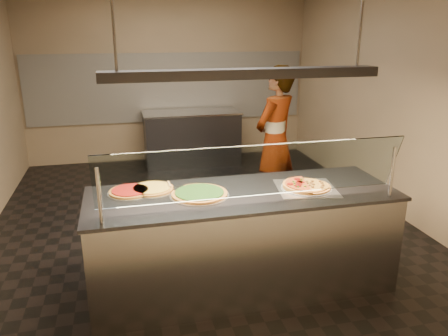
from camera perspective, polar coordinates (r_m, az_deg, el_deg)
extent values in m
cube|color=black|center=(5.45, -2.87, -7.30)|extent=(5.00, 6.00, 0.02)
cube|color=tan|center=(7.96, -7.21, 11.86)|extent=(5.00, 0.02, 3.00)
cube|color=tan|center=(2.21, 11.46, -3.78)|extent=(5.00, 0.02, 3.00)
cube|color=tan|center=(5.99, 21.50, 8.88)|extent=(0.02, 6.00, 3.00)
cube|color=silver|center=(7.96, -7.13, 10.40)|extent=(4.90, 0.02, 1.20)
cube|color=#B7B7BC|center=(4.03, 2.38, -9.55)|extent=(2.67, 0.90, 0.90)
cube|color=#39393F|center=(3.84, 2.47, -3.37)|extent=(2.71, 0.94, 0.03)
cylinder|color=#B7B7BC|center=(3.25, -15.97, -3.61)|extent=(0.03, 0.03, 0.44)
cylinder|color=#B7B7BC|center=(3.92, 21.12, -0.51)|extent=(0.03, 0.03, 0.44)
cube|color=white|center=(3.43, 4.10, -0.43)|extent=(2.47, 0.18, 0.47)
cube|color=silver|center=(3.98, 10.67, -2.59)|extent=(0.59, 0.59, 0.01)
cylinder|color=silver|center=(3.98, 10.68, -2.50)|extent=(0.45, 0.45, 0.01)
cylinder|color=#570A05|center=(4.05, 9.52, -1.38)|extent=(0.06, 0.06, 0.01)
cylinder|color=#570A05|center=(3.99, 9.81, -1.67)|extent=(0.06, 0.06, 0.01)
cylinder|color=#570A05|center=(3.98, 10.04, -1.76)|extent=(0.06, 0.06, 0.01)
cylinder|color=#570A05|center=(3.96, 9.72, -1.83)|extent=(0.06, 0.06, 0.01)
cylinder|color=#570A05|center=(3.91, 8.61, -2.03)|extent=(0.06, 0.06, 0.01)
cylinder|color=#570A05|center=(3.92, 9.74, -2.06)|extent=(0.06, 0.06, 0.01)
cylinder|color=#570A05|center=(3.87, 9.57, -2.28)|extent=(0.06, 0.06, 0.01)
cube|color=#19590F|center=(4.05, 10.05, -1.38)|extent=(0.02, 0.02, 0.01)
cube|color=#19590F|center=(4.00, 10.11, -1.62)|extent=(0.01, 0.02, 0.01)
cube|color=#19590F|center=(3.97, 9.02, -1.70)|extent=(0.02, 0.02, 0.01)
cube|color=#19590F|center=(3.93, 9.17, -1.91)|extent=(0.02, 0.02, 0.01)
cube|color=#19590F|center=(3.89, 9.21, -2.16)|extent=(0.02, 0.01, 0.01)
cube|color=#19590F|center=(3.85, 9.61, -2.38)|extent=(0.02, 0.02, 0.01)
cube|color=#19590F|center=(3.87, 10.53, -2.30)|extent=(0.02, 0.02, 0.01)
sphere|color=#513014|center=(3.92, 11.49, -2.45)|extent=(0.03, 0.03, 0.03)
sphere|color=#513014|center=(3.95, 11.12, -2.24)|extent=(0.03, 0.03, 0.03)
sphere|color=#513014|center=(3.93, 12.64, -2.48)|extent=(0.03, 0.03, 0.03)
sphere|color=#513014|center=(3.98, 12.78, -2.24)|extent=(0.03, 0.03, 0.03)
sphere|color=#513014|center=(3.98, 11.54, -2.11)|extent=(0.03, 0.03, 0.03)
sphere|color=#513014|center=(4.04, 12.64, -1.92)|extent=(0.03, 0.03, 0.03)
sphere|color=#513014|center=(4.07, 12.42, -1.73)|extent=(0.03, 0.03, 0.03)
sphere|color=#513014|center=(4.02, 11.29, -1.92)|extent=(0.03, 0.03, 0.03)
sphere|color=#513014|center=(4.06, 11.44, -1.71)|extent=(0.03, 0.03, 0.03)
sphere|color=#513014|center=(4.01, 10.83, -1.95)|extent=(0.03, 0.03, 0.03)
sphere|color=#513014|center=(4.04, 10.74, -1.76)|extent=(0.03, 0.03, 0.03)
sphere|color=#513014|center=(4.11, 10.19, -1.40)|extent=(0.03, 0.03, 0.03)
cylinder|color=silver|center=(3.77, -3.24, -3.52)|extent=(0.51, 0.51, 0.01)
cylinder|color=#9E6228|center=(3.76, -3.24, -3.33)|extent=(0.48, 0.48, 0.02)
cylinder|color=black|center=(3.76, -3.25, -3.13)|extent=(0.42, 0.42, 0.01)
cylinder|color=silver|center=(3.93, -9.38, -2.81)|extent=(0.41, 0.41, 0.01)
cylinder|color=#9E6228|center=(3.93, -9.39, -2.66)|extent=(0.38, 0.38, 0.02)
cylinder|color=#E4C250|center=(3.92, -9.40, -2.48)|extent=(0.33, 0.33, 0.01)
cylinder|color=silver|center=(3.91, -12.15, -3.10)|extent=(0.39, 0.39, 0.01)
cylinder|color=#9E6228|center=(3.90, -12.16, -2.95)|extent=(0.36, 0.36, 0.02)
cylinder|color=maroon|center=(3.90, -12.18, -2.77)|extent=(0.32, 0.32, 0.01)
cube|color=#B7B7BC|center=(3.87, -5.65, -2.58)|extent=(0.13, 0.11, 0.00)
cylinder|color=tan|center=(3.96, -7.17, -2.12)|extent=(0.03, 0.14, 0.02)
cube|color=#39393F|center=(7.73, -4.23, 3.87)|extent=(1.63, 0.70, 0.90)
cube|color=#B7B7BC|center=(7.64, -4.31, 7.26)|extent=(1.67, 0.74, 0.03)
imported|color=black|center=(5.65, 6.69, 3.71)|extent=(0.82, 0.77, 1.88)
cube|color=#39393F|center=(3.60, 2.69, 12.20)|extent=(2.30, 0.18, 0.08)
cylinder|color=#B7B7BC|center=(3.45, -14.49, 20.53)|extent=(0.02, 0.02, 1.01)
cylinder|color=#B7B7BC|center=(3.98, 17.65, 19.82)|extent=(0.02, 0.02, 1.01)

